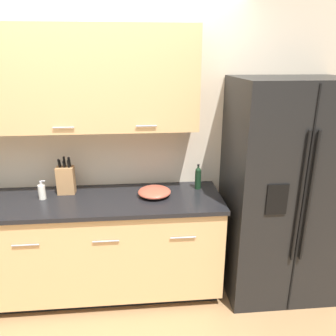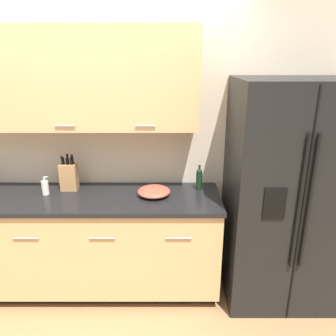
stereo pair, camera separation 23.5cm
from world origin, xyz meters
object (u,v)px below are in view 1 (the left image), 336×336
at_px(refrigerator, 282,191).
at_px(oil_bottle, 198,178).
at_px(soap_dispenser, 42,192).
at_px(mixing_bowl, 154,192).
at_px(knife_block, 66,180).

bearing_deg(refrigerator, oil_bottle, 165.10).
xyz_separation_m(soap_dispenser, mixing_bowl, (0.92, -0.02, -0.03)).
relative_size(knife_block, mixing_bowl, 1.17).
xyz_separation_m(soap_dispenser, oil_bottle, (1.32, 0.10, 0.04)).
height_order(refrigerator, oil_bottle, refrigerator).
distance_m(soap_dispenser, mixing_bowl, 0.92).
bearing_deg(knife_block, mixing_bowl, -9.75).
distance_m(knife_block, soap_dispenser, 0.21).
bearing_deg(soap_dispenser, oil_bottle, 4.48).
xyz_separation_m(refrigerator, soap_dispenser, (-2.01, 0.08, 0.04)).
xyz_separation_m(knife_block, mixing_bowl, (0.75, -0.13, -0.09)).
bearing_deg(oil_bottle, mixing_bowl, -162.14).
relative_size(refrigerator, soap_dispenser, 11.65).
height_order(knife_block, oil_bottle, knife_block).
relative_size(soap_dispenser, mixing_bowl, 0.58).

